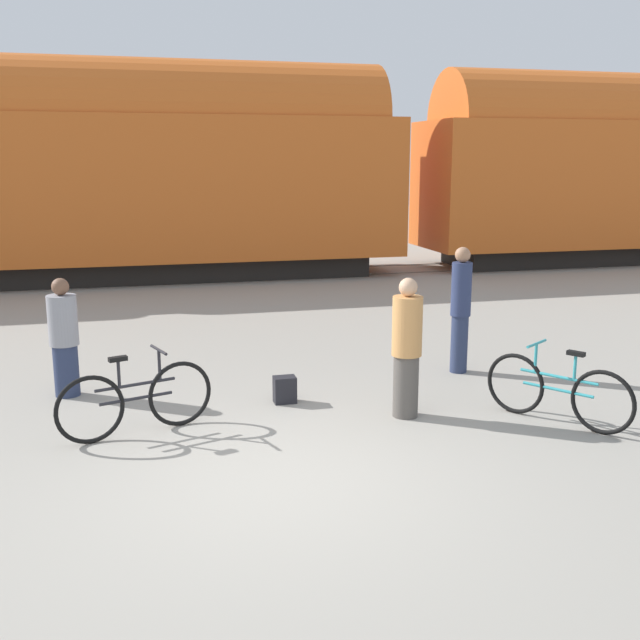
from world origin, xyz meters
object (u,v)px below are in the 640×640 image
at_px(bicycle_teal, 557,391).
at_px(person_in_grey, 64,339).
at_px(bicycle_black, 137,400).
at_px(backpack, 285,390).
at_px(freight_train, 176,165).
at_px(person_in_navy, 461,309).
at_px(person_in_tan, 407,348).

xyz_separation_m(bicycle_teal, person_in_grey, (-5.63, 2.52, 0.37)).
xyz_separation_m(bicycle_black, backpack, (1.83, 0.68, -0.23)).
xyz_separation_m(freight_train, bicycle_teal, (3.49, -12.20, -2.48)).
bearing_deg(person_in_grey, freight_train, 42.19).
xyz_separation_m(bicycle_black, bicycle_teal, (4.76, -0.84, -0.01)).
height_order(bicycle_black, person_in_navy, person_in_navy).
xyz_separation_m(person_in_tan, backpack, (-1.30, 0.86, -0.67)).
height_order(freight_train, person_in_tan, freight_train).
xyz_separation_m(freight_train, bicycle_black, (-1.27, -11.35, -2.47)).
distance_m(freight_train, backpack, 11.02).
height_order(freight_train, person_in_grey, freight_train).
distance_m(bicycle_teal, person_in_grey, 6.18).
distance_m(bicycle_teal, person_in_navy, 2.35).
height_order(bicycle_teal, person_in_grey, person_in_grey).
bearing_deg(person_in_grey, bicycle_black, -97.96).
xyz_separation_m(bicycle_black, person_in_grey, (-0.87, 1.68, 0.36)).
xyz_separation_m(freight_train, person_in_tan, (1.86, -11.53, -2.03)).
bearing_deg(person_in_tan, bicycle_black, -81.28).
relative_size(bicycle_teal, person_in_grey, 0.99).
xyz_separation_m(person_in_navy, backpack, (-2.73, -0.75, -0.77)).
bearing_deg(backpack, freight_train, 93.01).
relative_size(person_in_navy, backpack, 5.36).
bearing_deg(person_in_navy, person_in_grey, 177.67).
distance_m(bicycle_black, person_in_grey, 1.92).
relative_size(person_in_grey, person_in_navy, 0.85).
relative_size(bicycle_teal, backpack, 4.52).
bearing_deg(bicycle_black, freight_train, 83.62).
relative_size(freight_train, person_in_grey, 23.51).
bearing_deg(backpack, bicycle_teal, -27.51).
relative_size(freight_train, person_in_navy, 20.07).
distance_m(bicycle_teal, backpack, 3.31).
bearing_deg(person_in_navy, person_in_tan, -131.37).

